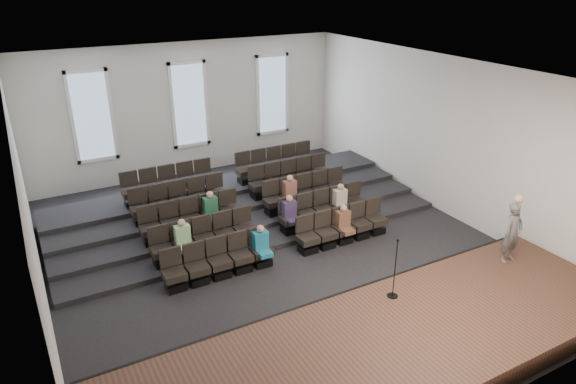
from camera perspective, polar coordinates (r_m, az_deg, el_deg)
name	(u,v)px	position (r m, az deg, el deg)	size (l,w,h in m)	color
ground	(275,249)	(14.82, -1.42, -6.31)	(14.00, 14.00, 0.00)	black
ceiling	(273,73)	(13.07, -1.64, 13.11)	(12.00, 14.00, 0.02)	white
wall_back	(189,110)	(19.97, -10.93, 8.99)	(12.00, 0.04, 5.00)	silver
wall_front	(479,306)	(8.81, 20.42, -11.75)	(12.00, 0.04, 5.00)	silver
wall_left	(27,215)	(12.44, -27.01, -2.27)	(0.04, 14.00, 5.00)	silver
wall_right	(442,135)	(17.20, 16.70, 6.07)	(0.04, 14.00, 5.00)	silver
stage	(390,347)	(11.19, 11.22, -16.53)	(11.80, 3.60, 0.50)	#4B2E20
stage_lip	(341,302)	(12.28, 5.91, -12.05)	(11.80, 0.06, 0.52)	black
risers	(232,202)	(17.30, -6.27, -1.12)	(11.80, 4.80, 0.60)	black
seating_rows	(252,207)	(15.74, -4.03, -1.69)	(6.80, 4.70, 1.67)	black
windows	(189,105)	(19.86, -10.91, 9.51)	(8.44, 0.10, 3.24)	white
audience	(276,215)	(14.90, -1.31, -2.53)	(5.45, 2.64, 1.10)	teal
speaker	(512,233)	(14.07, 23.67, -4.19)	(0.58, 0.38, 1.59)	#545250
mic_stand	(394,280)	(11.97, 11.69, -9.53)	(0.25, 0.25, 1.49)	black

